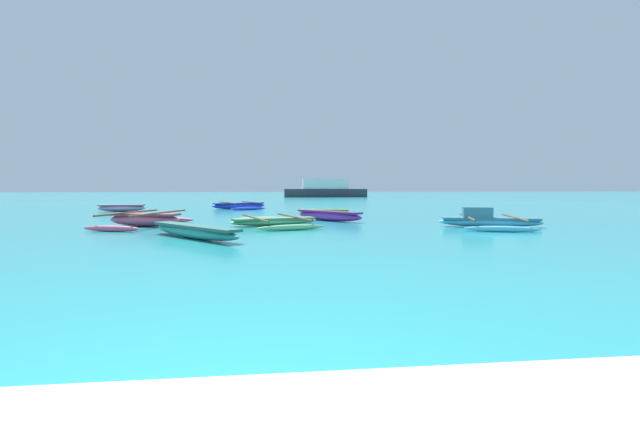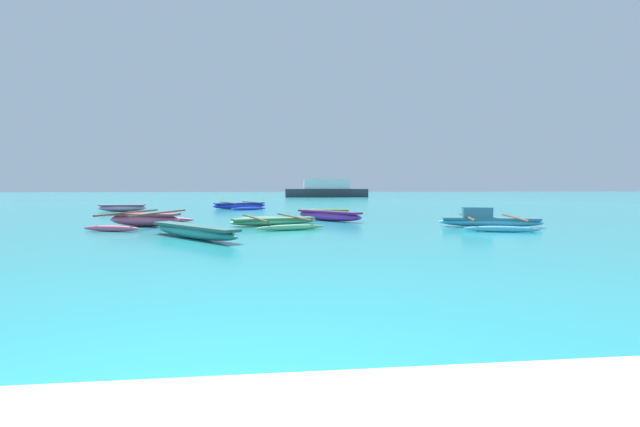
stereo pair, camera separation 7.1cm
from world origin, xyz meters
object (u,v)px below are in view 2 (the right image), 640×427
Objects in this scene: moored_boat_2 at (274,221)px; moored_boat_7 at (329,215)px; moored_boat_1 at (488,221)px; moored_boat_6 at (325,212)px; moored_boat_3 at (144,219)px; distant_ferry at (326,190)px; moored_boat_5 at (240,206)px; moored_boat_4 at (194,231)px; moored_boat_0 at (122,208)px.

moored_boat_2 is 3.03m from moored_boat_7.
moored_boat_1 is 1.57× the size of moored_boat_6.
moored_boat_3 is (-4.76, 0.17, 0.10)m from moored_boat_2.
distant_ferry reaches higher than moored_boat_2.
moored_boat_5 is at bearing -107.08° from distant_ferry.
moored_boat_2 is at bearing 13.76° from moored_boat_3.
moored_boat_2 is at bearing -88.84° from moored_boat_7.
moored_boat_3 is 12.38m from moored_boat_5.
moored_boat_4 is at bearing -136.12° from moored_boat_2.
moored_boat_4 is 0.30× the size of distant_ferry.
distant_ferry reaches higher than moored_boat_4.
distant_ferry is (9.77, 47.75, 0.82)m from moored_boat_4.
moored_boat_3 is (-12.48, 1.70, 0.02)m from moored_boat_1.
moored_boat_1 is at bearing 62.44° from moored_boat_4.
moored_boat_0 is 0.65× the size of moored_boat_5.
moored_boat_7 reaches higher than moored_boat_4.
moored_boat_1 reaches higher than moored_boat_6.
moored_boat_6 is at bearing 52.00° from moored_boat_3.
moored_boat_7 is at bearing 23.96° from moored_boat_2.
moored_boat_1 reaches higher than moored_boat_5.
moored_boat_7 is (11.17, -8.08, 0.00)m from moored_boat_0.
moored_boat_4 is 1.09× the size of moored_boat_7.
moored_boat_6 is 3.64m from moored_boat_7.
moored_boat_3 is 0.38× the size of distant_ferry.
moored_boat_3 is 45.42m from distant_ferry.
moored_boat_5 is at bearing 93.94° from moored_boat_3.
moored_boat_1 reaches higher than moored_boat_3.
moored_boat_5 is 11.31m from moored_boat_7.
moored_boat_2 is at bearing -103.24° from moored_boat_5.
moored_boat_2 is 1.74× the size of moored_boat_6.
moored_boat_3 is 4.73m from moored_boat_4.
moored_boat_1 is at bearing -77.73° from moored_boat_5.
moored_boat_0 is 37.63m from distant_ferry.
moored_boat_0 is 7.00m from moored_boat_5.
moored_boat_1 is at bearing -89.73° from distant_ferry.
moored_boat_7 is at bearing 29.76° from moored_boat_3.
moored_boat_3 is 1.27× the size of moored_boat_4.
moored_boat_0 is at bearing 162.10° from moored_boat_1.
moored_boat_7 is (4.55, -10.36, 0.02)m from moored_boat_5.
moored_boat_3 reaches higher than moored_boat_4.
distant_ferry reaches higher than moored_boat_3.
moored_boat_3 is 9.13m from moored_boat_6.
moored_boat_0 is at bearing -115.74° from distant_ferry.
moored_boat_4 is at bearing -101.57° from distant_ferry.
moored_boat_2 is at bearing 108.87° from moored_boat_4.
moored_boat_2 is at bearing -52.46° from moored_boat_0.
moored_boat_4 is (-9.99, -2.32, -0.02)m from moored_boat_1.
moored_boat_2 is 4.76m from moored_boat_3.
moored_boat_6 is at bearing -77.84° from moored_boat_5.
moored_boat_4 is 0.84× the size of moored_boat_5.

